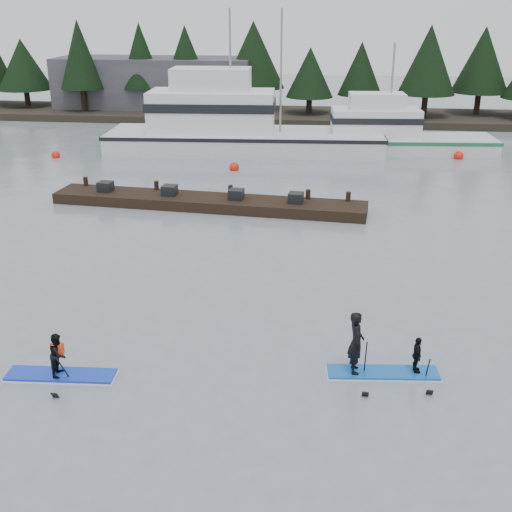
# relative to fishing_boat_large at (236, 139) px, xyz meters

# --- Properties ---
(ground) EXTENTS (160.00, 160.00, 0.00)m
(ground) POSITION_rel_fishing_boat_large_xyz_m (4.10, -28.45, -0.81)
(ground) COLOR slate
(ground) RESTS_ON ground
(far_shore) EXTENTS (70.00, 8.00, 0.60)m
(far_shore) POSITION_rel_fishing_boat_large_xyz_m (4.10, 13.55, -0.51)
(far_shore) COLOR #2D281E
(far_shore) RESTS_ON ground
(treeline) EXTENTS (60.00, 4.00, 8.00)m
(treeline) POSITION_rel_fishing_boat_large_xyz_m (4.10, 13.55, -0.81)
(treeline) COLOR black
(treeline) RESTS_ON ground
(waterfront_building) EXTENTS (18.00, 6.00, 5.00)m
(waterfront_building) POSITION_rel_fishing_boat_large_xyz_m (-9.90, 15.55, 1.69)
(waterfront_building) COLOR #4C4C51
(waterfront_building) RESTS_ON ground
(fishing_boat_large) EXTENTS (19.13, 6.37, 10.50)m
(fishing_boat_large) POSITION_rel_fishing_boat_large_xyz_m (0.00, 0.00, 0.00)
(fishing_boat_large) COLOR silver
(fishing_boat_large) RESTS_ON ground
(fishing_boat_medium) EXTENTS (13.50, 4.82, 8.05)m
(fishing_boat_medium) POSITION_rel_fishing_boat_large_xyz_m (10.73, 1.20, -0.25)
(fishing_boat_medium) COLOR silver
(fishing_boat_medium) RESTS_ON ground
(floating_dock) EXTENTS (16.12, 3.52, 0.53)m
(floating_dock) POSITION_rel_fishing_boat_large_xyz_m (0.52, -13.33, -0.54)
(floating_dock) COLOR black
(floating_dock) RESTS_ON ground
(buoy_a) EXTENTS (0.58, 0.58, 0.58)m
(buoy_a) POSITION_rel_fishing_boat_large_xyz_m (-11.72, -3.53, -0.81)
(buoy_a) COLOR #FF1D0C
(buoy_a) RESTS_ON ground
(buoy_b) EXTENTS (0.62, 0.62, 0.62)m
(buoy_b) POSITION_rel_fishing_boat_large_xyz_m (0.67, -5.47, -0.81)
(buoy_b) COLOR #FF1D0C
(buoy_b) RESTS_ON ground
(buoy_c) EXTENTS (0.64, 0.64, 0.64)m
(buoy_c) POSITION_rel_fishing_boat_large_xyz_m (15.04, -0.63, -0.81)
(buoy_c) COLOR #FF1D0C
(buoy_c) RESTS_ON ground
(paddleboard_solo) EXTENTS (3.04, 1.10, 1.82)m
(paddleboard_solo) POSITION_rel_fishing_boat_large_xyz_m (-0.51, -29.42, -0.34)
(paddleboard_solo) COLOR #1436C4
(paddleboard_solo) RESTS_ON ground
(paddleboard_duo) EXTENTS (3.14, 1.28, 2.46)m
(paddleboard_duo) POSITION_rel_fishing_boat_large_xyz_m (8.11, -28.24, -0.11)
(paddleboard_duo) COLOR #135AB5
(paddleboard_duo) RESTS_ON ground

